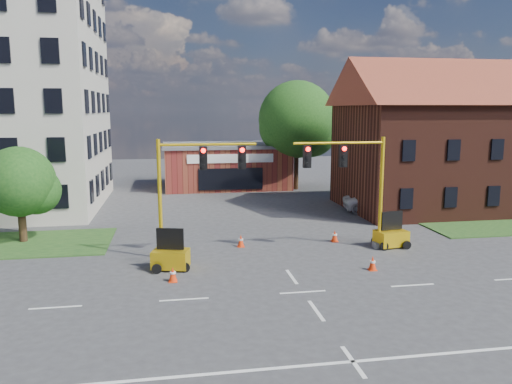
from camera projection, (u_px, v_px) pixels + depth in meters
ground at (303, 292)px, 21.18m from camera, size 120.00×120.00×0.00m
lane_markings at (324, 321)px, 18.26m from camera, size 60.00×36.00×0.01m
brick_shop at (226, 165)px, 49.99m from camera, size 12.40×8.40×4.30m
townhouse_row at (475, 132)px, 38.73m from camera, size 21.00×11.00×11.50m
tree_large at (300, 122)px, 47.59m from camera, size 7.70×7.33×10.39m
tree_nw_front at (23, 184)px, 28.63m from camera, size 4.24×4.03×5.60m
signal_mast_west at (192, 183)px, 25.65m from camera, size 5.30×0.60×6.20m
signal_mast_east at (353, 179)px, 27.09m from camera, size 5.30×0.60×6.20m
trailer_west at (171, 257)px, 24.14m from camera, size 1.93×1.53×1.94m
trailer_east at (391, 236)px, 28.06m from camera, size 1.89×1.42×1.95m
cone_a at (173, 274)px, 22.42m from camera, size 0.40×0.40×0.70m
cone_b at (241, 241)px, 28.12m from camera, size 0.40×0.40×0.70m
cone_c at (373, 263)px, 24.02m from camera, size 0.40×0.40×0.70m
cone_d at (335, 236)px, 29.23m from camera, size 0.40×0.40×0.70m
pickup_white at (380, 202)px, 37.69m from camera, size 5.79×3.43×1.51m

